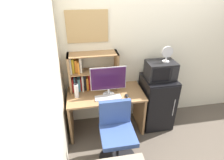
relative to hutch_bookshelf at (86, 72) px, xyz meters
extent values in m
cube|color=silver|center=(1.62, 0.14, 0.26)|extent=(6.40, 0.04, 2.60)
cube|color=silver|center=(-0.40, -1.48, 0.26)|extent=(0.04, 4.40, 2.60)
cube|color=#997047|center=(0.28, -0.19, -0.32)|extent=(1.22, 0.63, 0.03)
cube|color=#997047|center=(-0.31, -0.19, -0.69)|extent=(0.04, 0.57, 0.71)
cube|color=#997047|center=(0.88, -0.19, -0.69)|extent=(0.04, 0.57, 0.71)
cube|color=#997047|center=(-0.25, -0.01, 0.01)|extent=(0.03, 0.27, 0.62)
cube|color=#997047|center=(0.50, -0.01, 0.01)|extent=(0.03, 0.27, 0.62)
cube|color=#997047|center=(0.12, -0.01, 0.31)|extent=(0.78, 0.27, 0.01)
cube|color=#997047|center=(0.12, -0.01, 0.02)|extent=(0.72, 0.27, 0.01)
cube|color=#B21E1E|center=(-0.22, 0.01, -0.19)|extent=(0.03, 0.20, 0.23)
cube|color=teal|center=(-0.20, 0.01, -0.18)|extent=(0.02, 0.18, 0.24)
cube|color=black|center=(-0.17, 0.02, -0.18)|extent=(0.03, 0.17, 0.25)
cube|color=teal|center=(-0.13, 0.01, -0.19)|extent=(0.04, 0.18, 0.22)
cube|color=#B21E1E|center=(-0.09, 0.02, -0.20)|extent=(0.02, 0.16, 0.21)
cube|color=silver|center=(-0.07, 0.00, -0.17)|extent=(0.03, 0.21, 0.27)
cube|color=black|center=(-0.03, 0.02, -0.17)|extent=(0.03, 0.16, 0.28)
cube|color=orange|center=(0.01, 0.01, -0.19)|extent=(0.03, 0.19, 0.23)
cube|color=#B21E1E|center=(0.04, 0.02, -0.17)|extent=(0.02, 0.15, 0.27)
cube|color=silver|center=(-0.23, 0.00, 0.15)|extent=(0.03, 0.22, 0.25)
cube|color=gold|center=(-0.19, 0.02, 0.14)|extent=(0.04, 0.16, 0.23)
cube|color=orange|center=(-0.15, 0.02, 0.13)|extent=(0.04, 0.15, 0.20)
cube|color=orange|center=(-0.11, 0.00, 0.12)|extent=(0.03, 0.21, 0.19)
cube|color=silver|center=(-0.08, 0.01, 0.15)|extent=(0.04, 0.18, 0.24)
cylinder|color=#B7B7BC|center=(0.32, -0.24, -0.30)|extent=(0.18, 0.18, 0.02)
cylinder|color=#B7B7BC|center=(0.32, -0.24, -0.24)|extent=(0.04, 0.04, 0.09)
cube|color=#B7B7BC|center=(0.32, -0.24, -0.02)|extent=(0.55, 0.01, 0.38)
cube|color=#33143D|center=(0.32, -0.24, -0.02)|extent=(0.53, 0.02, 0.36)
cube|color=silver|center=(0.30, -0.34, -0.29)|extent=(0.40, 0.14, 0.02)
ellipsoid|color=black|center=(0.59, -0.35, -0.29)|extent=(0.05, 0.10, 0.04)
cylinder|color=silver|center=(-0.17, -0.22, -0.19)|extent=(0.07, 0.07, 0.22)
cylinder|color=black|center=(-0.17, -0.22, -0.07)|extent=(0.04, 0.04, 0.02)
cube|color=black|center=(1.19, -0.18, -0.58)|extent=(0.52, 0.54, 0.93)
cube|color=black|center=(1.19, -0.46, -0.58)|extent=(0.50, 0.01, 0.89)
cylinder|color=#B2B2B7|center=(1.37, -0.47, -0.54)|extent=(0.01, 0.01, 0.32)
cube|color=black|center=(1.19, -0.18, 0.03)|extent=(0.46, 0.33, 0.29)
cube|color=black|center=(1.12, -0.35, 0.03)|extent=(0.28, 0.01, 0.22)
cube|color=black|center=(1.35, -0.35, 0.03)|extent=(0.11, 0.01, 0.23)
cylinder|color=silver|center=(1.25, -0.18, 0.18)|extent=(0.11, 0.11, 0.01)
cylinder|color=silver|center=(1.25, -0.18, 0.21)|extent=(0.02, 0.02, 0.06)
cylinder|color=silver|center=(1.25, -0.19, 0.34)|extent=(0.18, 0.03, 0.18)
cylinder|color=black|center=(0.35, -0.88, -1.02)|extent=(0.54, 0.54, 0.04)
cylinder|color=black|center=(0.35, -0.88, -0.80)|extent=(0.04, 0.04, 0.45)
cube|color=#334C8C|center=(0.35, -0.88, -0.55)|extent=(0.47, 0.47, 0.07)
cube|color=#334C8C|center=(0.35, -0.66, -0.33)|extent=(0.44, 0.06, 0.38)
cube|color=tan|center=(0.07, 0.11, 0.70)|extent=(0.62, 0.02, 0.47)
camera|label=1|loc=(-0.06, -2.67, 1.29)|focal=29.40mm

